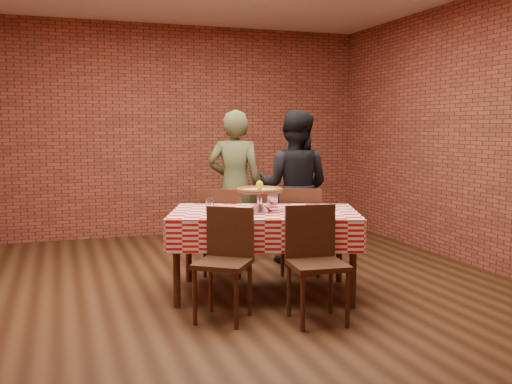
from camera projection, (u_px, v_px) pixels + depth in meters
ground at (233, 291)px, 5.33m from camera, size 6.00×6.00×0.00m
back_wall at (170, 131)px, 7.98m from camera, size 5.50×0.00×5.50m
table at (264, 253)px, 5.19m from camera, size 1.86×1.46×0.75m
tablecloth at (264, 226)px, 5.16m from camera, size 1.90×1.50×0.28m
pizza_stand at (260, 201)px, 5.13m from camera, size 0.57×0.57×0.18m
pizza at (260, 190)px, 5.12m from camera, size 0.58×0.58×0.03m
lemon at (260, 185)px, 5.12m from camera, size 0.09×0.09×0.08m
water_glass_left at (210, 207)px, 5.00m from camera, size 0.09×0.09×0.11m
water_glass_right at (209, 203)px, 5.25m from camera, size 0.09×0.09×0.11m
side_plate at (319, 211)px, 5.09m from camera, size 0.22×0.22×0.01m
sweetener_packet_a at (331, 213)px, 4.99m from camera, size 0.06×0.05×0.00m
sweetener_packet_b at (337, 213)px, 5.00m from camera, size 0.06×0.05×0.00m
condiment_caddy at (273, 200)px, 5.41m from camera, size 0.12×0.11×0.13m
chair_near_left at (223, 266)px, 4.46m from camera, size 0.55×0.55×0.87m
chair_near_right at (318, 266)px, 4.42m from camera, size 0.45×0.45×0.89m
chair_far_left at (226, 231)px, 5.89m from camera, size 0.57×0.57×0.90m
chair_far_right at (302, 230)px, 5.93m from camera, size 0.57×0.57×0.90m
diner_olive at (235, 186)px, 6.47m from camera, size 0.73×0.62×1.69m
diner_black at (294, 187)px, 6.37m from camera, size 1.04×0.99×1.69m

